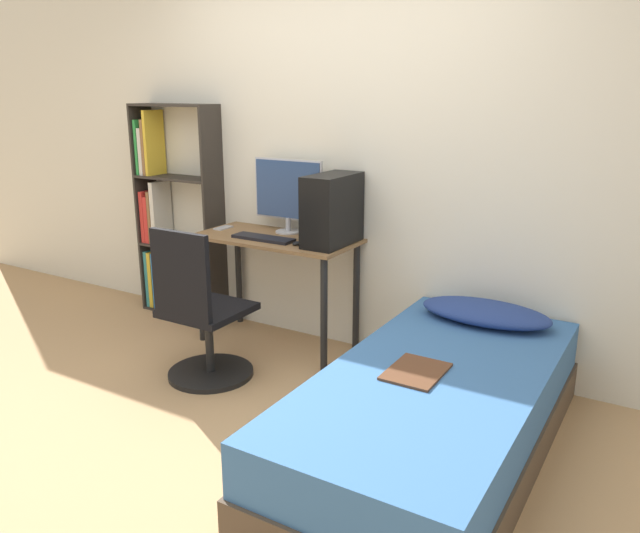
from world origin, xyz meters
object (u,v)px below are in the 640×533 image
at_px(bookshelf, 166,215).
at_px(keyboard, 263,238).
at_px(bed, 434,415).
at_px(monitor, 288,193).
at_px(office_chair, 201,323).
at_px(pc_tower, 332,210).

bearing_deg(bookshelf, keyboard, -12.78).
xyz_separation_m(bed, keyboard, (-1.44, 0.64, 0.55)).
height_order(bookshelf, monitor, bookshelf).
xyz_separation_m(bookshelf, office_chair, (1.05, -0.82, -0.40)).
relative_size(bookshelf, bed, 0.79).
height_order(office_chair, bed, office_chair).
bearing_deg(bed, keyboard, 156.05).
height_order(office_chair, pc_tower, pc_tower).
bearing_deg(monitor, bed, -32.45).
xyz_separation_m(office_chair, keyboard, (0.05, 0.57, 0.41)).
distance_m(bed, keyboard, 1.67).
bearing_deg(keyboard, monitor, 86.22).
relative_size(office_chair, keyboard, 2.20).
distance_m(office_chair, bed, 1.49).
distance_m(bookshelf, office_chair, 1.39).
bearing_deg(monitor, bookshelf, -179.23).
height_order(keyboard, pc_tower, pc_tower).
relative_size(bookshelf, monitor, 3.03).
bearing_deg(pc_tower, monitor, 161.66).
bearing_deg(office_chair, bed, -2.57).
distance_m(bookshelf, keyboard, 1.13).
bearing_deg(office_chair, pc_tower, 54.93).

